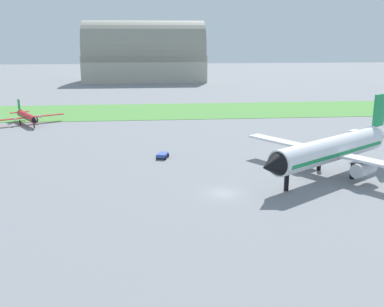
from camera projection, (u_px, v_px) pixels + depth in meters
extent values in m
plane|color=gray|center=(223.00, 193.00, 60.19)|extent=(600.00, 600.00, 0.00)
cube|color=#549342|center=(183.00, 111.00, 126.94)|extent=(360.00, 28.00, 0.08)
cylinder|color=white|center=(330.00, 150.00, 66.43)|extent=(21.96, 16.61, 3.68)
cone|color=black|center=(271.00, 166.00, 58.14)|extent=(4.79, 4.86, 3.60)
cone|color=white|center=(379.00, 134.00, 75.02)|extent=(5.73, 5.37, 3.31)
cube|color=#198C4C|center=(330.00, 151.00, 66.50)|extent=(20.90, 15.92, 0.51)
cube|color=white|center=(384.00, 164.00, 61.05)|extent=(10.98, 14.58, 0.37)
cube|color=white|center=(290.00, 144.00, 72.97)|extent=(10.98, 14.58, 0.37)
cylinder|color=#B7BABF|center=(363.00, 169.00, 63.53)|extent=(4.45, 3.93, 2.02)
cylinder|color=#B7BABF|center=(304.00, 155.00, 71.16)|extent=(4.45, 3.93, 2.02)
cube|color=#198C4C|center=(379.00, 110.00, 73.58)|extent=(2.73, 2.06, 5.35)
cube|color=white|center=(364.00, 133.00, 76.37)|extent=(4.30, 5.00, 0.29)
cylinder|color=black|center=(286.00, 182.00, 60.97)|extent=(0.66, 0.66, 2.34)
cylinder|color=black|center=(352.00, 171.00, 66.09)|extent=(0.66, 0.66, 2.34)
cylinder|color=black|center=(319.00, 163.00, 70.38)|extent=(0.66, 0.66, 2.34)
cylinder|color=red|center=(27.00, 117.00, 106.75)|extent=(7.32, 10.95, 1.63)
cone|color=black|center=(36.00, 121.00, 101.65)|extent=(2.20, 2.21, 1.60)
cone|color=red|center=(19.00, 112.00, 112.07)|extent=(2.41, 2.71, 1.47)
cube|color=#198C4C|center=(27.00, 117.00, 106.78)|extent=(7.02, 10.40, 0.23)
cube|color=red|center=(46.00, 116.00, 109.62)|extent=(8.31, 5.50, 0.16)
cube|color=red|center=(8.00, 119.00, 104.55)|extent=(8.31, 5.50, 0.16)
cylinder|color=#B7BABF|center=(40.00, 117.00, 108.35)|extent=(1.11, 1.39, 0.52)
cylinder|color=#B7BABF|center=(15.00, 119.00, 105.10)|extent=(1.11, 1.39, 0.52)
cube|color=#198C4C|center=(19.00, 104.00, 111.32)|extent=(0.91, 1.36, 2.61)
cube|color=red|center=(24.00, 112.00, 112.47)|extent=(2.46, 1.99, 0.13)
cube|color=red|center=(15.00, 113.00, 111.17)|extent=(2.46, 1.99, 0.13)
cylinder|color=black|center=(34.00, 125.00, 103.27)|extent=(0.29, 0.29, 1.14)
cylinder|color=black|center=(34.00, 121.00, 108.66)|extent=(0.29, 0.29, 1.14)
cylinder|color=black|center=(20.00, 122.00, 106.83)|extent=(0.29, 0.29, 1.14)
cube|color=#334FB2|center=(163.00, 155.00, 77.41)|extent=(2.14, 2.74, 0.55)
cylinder|color=black|center=(166.00, 158.00, 76.53)|extent=(0.44, 0.74, 0.70)
cylinder|color=black|center=(157.00, 157.00, 76.83)|extent=(0.44, 0.74, 0.70)
cylinder|color=black|center=(168.00, 155.00, 78.13)|extent=(0.44, 0.74, 0.70)
cylinder|color=black|center=(160.00, 155.00, 78.42)|extent=(0.44, 0.74, 0.70)
cube|color=#B2AD9E|center=(145.00, 68.00, 210.80)|extent=(56.42, 23.50, 12.33)
cylinder|color=gray|center=(144.00, 49.00, 208.64)|extent=(55.29, 25.85, 25.85)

